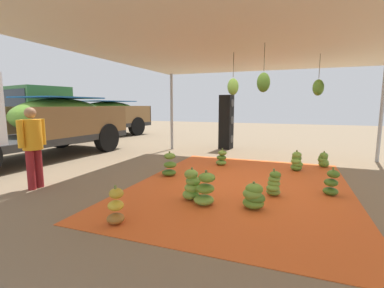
{
  "coord_description": "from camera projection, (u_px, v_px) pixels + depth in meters",
  "views": [
    {
      "loc": [
        -5.41,
        -0.96,
        1.65
      ],
      "look_at": [
        -0.58,
        0.85,
        0.91
      ],
      "focal_mm": 25.41,
      "sensor_mm": 36.0,
      "label": 1
    }
  ],
  "objects": [
    {
      "name": "ground_plane",
      "position": [
        118.0,
        173.0,
        6.63
      ],
      "size": [
        40.0,
        40.0,
        0.0
      ],
      "primitive_type": "plane",
      "color": "#7F6B51"
    },
    {
      "name": "tarp_orange",
      "position": [
        241.0,
        186.0,
        5.58
      ],
      "size": [
        5.52,
        4.17,
        0.01
      ],
      "primitive_type": "cube",
      "color": "#E05B23",
      "rests_on": "ground"
    },
    {
      "name": "tent_canopy",
      "position": [
        249.0,
        47.0,
        5.17
      ],
      "size": [
        8.0,
        7.0,
        2.83
      ],
      "color": "#9EA0A5",
      "rests_on": "ground"
    },
    {
      "name": "banana_bunch_0",
      "position": [
        192.0,
        185.0,
        4.73
      ],
      "size": [
        0.38,
        0.38,
        0.57
      ],
      "color": "#6B9E38",
      "rests_on": "tarp_orange"
    },
    {
      "name": "banana_bunch_1",
      "position": [
        274.0,
        184.0,
        4.93
      ],
      "size": [
        0.37,
        0.33,
        0.5
      ],
      "color": "#6B9E38",
      "rests_on": "tarp_orange"
    },
    {
      "name": "banana_bunch_2",
      "position": [
        323.0,
        160.0,
        7.2
      ],
      "size": [
        0.35,
        0.35,
        0.43
      ],
      "color": "#518428",
      "rests_on": "tarp_orange"
    },
    {
      "name": "banana_bunch_3",
      "position": [
        297.0,
        162.0,
        6.81
      ],
      "size": [
        0.37,
        0.39,
        0.52
      ],
      "color": "#518428",
      "rests_on": "tarp_orange"
    },
    {
      "name": "banana_bunch_4",
      "position": [
        205.0,
        190.0,
        4.48
      ],
      "size": [
        0.45,
        0.46,
        0.58
      ],
      "color": "#75A83D",
      "rests_on": "tarp_orange"
    },
    {
      "name": "banana_bunch_5",
      "position": [
        254.0,
        197.0,
        4.33
      ],
      "size": [
        0.48,
        0.49,
        0.43
      ],
      "color": "#60932D",
      "rests_on": "tarp_orange"
    },
    {
      "name": "banana_bunch_6",
      "position": [
        222.0,
        158.0,
        7.46
      ],
      "size": [
        0.38,
        0.37,
        0.46
      ],
      "color": "#6B9E38",
      "rests_on": "tarp_orange"
    },
    {
      "name": "banana_bunch_7",
      "position": [
        170.0,
        165.0,
        6.32
      ],
      "size": [
        0.42,
        0.39,
        0.58
      ],
      "color": "#477523",
      "rests_on": "tarp_orange"
    },
    {
      "name": "banana_bunch_8",
      "position": [
        116.0,
        207.0,
        3.77
      ],
      "size": [
        0.31,
        0.29,
        0.54
      ],
      "color": "#996628",
      "rests_on": "tarp_orange"
    },
    {
      "name": "banana_bunch_9",
      "position": [
        331.0,
        184.0,
        4.94
      ],
      "size": [
        0.31,
        0.31,
        0.53
      ],
      "color": "#477523",
      "rests_on": "tarp_orange"
    },
    {
      "name": "cargo_truck_main",
      "position": [
        21.0,
        120.0,
        7.92
      ],
      "size": [
        6.25,
        2.84,
        2.4
      ],
      "color": "#2D2D2D",
      "rests_on": "ground"
    },
    {
      "name": "cargo_truck_far",
      "position": [
        84.0,
        114.0,
        13.25
      ],
      "size": [
        6.97,
        3.75,
        2.4
      ],
      "color": "#2D2D2D",
      "rests_on": "ground"
    },
    {
      "name": "worker_0",
      "position": [
        33.0,
        142.0,
        5.3
      ],
      "size": [
        0.59,
        0.36,
        1.61
      ],
      "color": "maroon",
      "rests_on": "ground"
    },
    {
      "name": "speaker_stack",
      "position": [
        226.0,
        122.0,
        10.21
      ],
      "size": [
        0.51,
        0.51,
        2.02
      ],
      "color": "black",
      "rests_on": "ground"
    }
  ]
}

